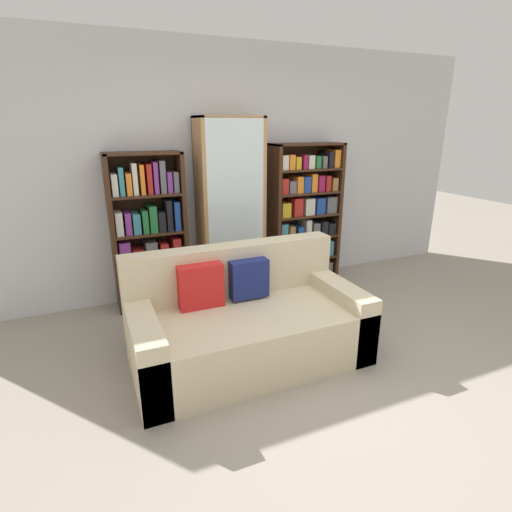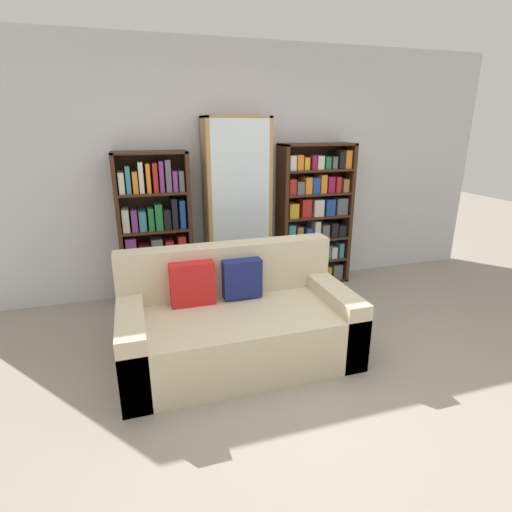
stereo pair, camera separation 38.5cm
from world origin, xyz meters
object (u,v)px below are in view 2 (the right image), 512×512
Objects in this scene: bookshelf_right at (314,217)px; wine_bottle at (286,284)px; bookshelf_left at (155,232)px; display_cabinet at (237,210)px; couch at (236,323)px.

wine_bottle is at bearing -142.66° from bookshelf_right.
wine_bottle is (1.36, -0.37, -0.62)m from bookshelf_left.
bookshelf_left is at bearing 164.88° from wine_bottle.
bookshelf_left is 0.91m from display_cabinet.
bookshelf_left is at bearing 110.84° from couch.
couch is at bearing -129.75° from wine_bottle.
display_cabinet is 1.00m from wine_bottle.
bookshelf_right is (0.95, 0.02, -0.15)m from display_cabinet.
display_cabinet reaches higher than bookshelf_left.
display_cabinet is (0.37, 1.36, 0.65)m from couch.
bookshelf_right is (1.84, 0.00, 0.04)m from bookshelf_left.
bookshelf_right reaches higher than bookshelf_left.
bookshelf_left is 1.84m from bookshelf_right.
bookshelf_left reaches higher than couch.
bookshelf_left reaches higher than wine_bottle.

